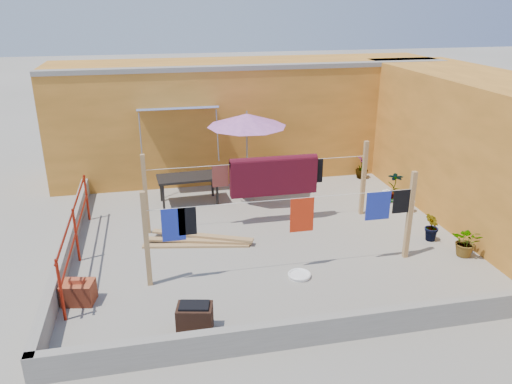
# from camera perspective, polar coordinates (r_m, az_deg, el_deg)

# --- Properties ---
(ground) EXTENTS (80.00, 80.00, 0.00)m
(ground) POSITION_cam_1_polar(r_m,az_deg,el_deg) (10.82, 1.29, -5.25)
(ground) COLOR #9E998E
(ground) RESTS_ON ground
(wall_back) EXTENTS (11.00, 3.27, 3.21)m
(wall_back) POSITION_cam_1_polar(r_m,az_deg,el_deg) (14.73, -0.98, 8.61)
(wall_back) COLOR orange
(wall_back) RESTS_ON ground
(wall_right) EXTENTS (2.40, 9.00, 3.20)m
(wall_right) POSITION_cam_1_polar(r_m,az_deg,el_deg) (12.44, 25.44, 4.12)
(wall_right) COLOR orange
(wall_right) RESTS_ON ground
(parapet_front) EXTENTS (8.30, 0.16, 0.44)m
(parapet_front) POSITION_cam_1_polar(r_m,az_deg,el_deg) (7.76, 7.58, -15.30)
(parapet_front) COLOR gray
(parapet_front) RESTS_ON ground
(parapet_left) EXTENTS (0.16, 7.30, 0.44)m
(parapet_left) POSITION_cam_1_polar(r_m,az_deg,el_deg) (10.64, -20.74, -5.89)
(parapet_left) COLOR gray
(parapet_left) RESTS_ON ground
(red_railing) EXTENTS (0.05, 4.20, 1.10)m
(red_railing) POSITION_cam_1_polar(r_m,az_deg,el_deg) (10.21, -19.98, -3.81)
(red_railing) COLOR maroon
(red_railing) RESTS_ON ground
(clothesline_rig) EXTENTS (5.09, 2.35, 1.80)m
(clothesline_rig) POSITION_cam_1_polar(r_m,az_deg,el_deg) (10.93, 2.09, 1.16)
(clothesline_rig) COLOR tan
(clothesline_rig) RESTS_ON ground
(patio_umbrella) EXTENTS (2.35, 2.35, 2.32)m
(patio_umbrella) POSITION_cam_1_polar(r_m,az_deg,el_deg) (12.13, -1.05, 8.16)
(patio_umbrella) COLOR gray
(patio_umbrella) RESTS_ON ground
(outdoor_table) EXTENTS (1.56, 0.85, 0.71)m
(outdoor_table) POSITION_cam_1_polar(r_m,az_deg,el_deg) (12.52, -7.75, 1.50)
(outdoor_table) COLOR black
(outdoor_table) RESTS_ON ground
(brick_stack) EXTENTS (0.59, 0.48, 0.46)m
(brick_stack) POSITION_cam_1_polar(r_m,az_deg,el_deg) (9.09, -19.64, -10.73)
(brick_stack) COLOR #AC4227
(brick_stack) RESTS_ON ground
(lumber_pile) EXTENTS (2.31, 1.04, 0.14)m
(lumber_pile) POSITION_cam_1_polar(r_m,az_deg,el_deg) (10.60, -6.51, -5.53)
(lumber_pile) COLOR tan
(lumber_pile) RESTS_ON ground
(brazier) EXTENTS (0.61, 0.47, 0.49)m
(brazier) POSITION_cam_1_polar(r_m,az_deg,el_deg) (7.95, -7.00, -14.13)
(brazier) COLOR #311B13
(brazier) RESTS_ON ground
(white_basin) EXTENTS (0.43, 0.43, 0.08)m
(white_basin) POSITION_cam_1_polar(r_m,az_deg,el_deg) (9.40, 4.98, -9.43)
(white_basin) COLOR white
(white_basin) RESTS_ON ground
(water_jug_a) EXTENTS (0.23, 0.23, 0.36)m
(water_jug_a) POSITION_cam_1_polar(r_m,az_deg,el_deg) (13.00, 14.66, -0.54)
(water_jug_a) COLOR white
(water_jug_a) RESTS_ON ground
(water_jug_b) EXTENTS (0.21, 0.21, 0.33)m
(water_jug_b) POSITION_cam_1_polar(r_m,az_deg,el_deg) (12.61, 17.18, -1.55)
(water_jug_b) COLOR white
(water_jug_b) RESTS_ON ground
(green_hose) EXTENTS (0.47, 0.47, 0.07)m
(green_hose) POSITION_cam_1_polar(r_m,az_deg,el_deg) (13.31, 15.00, -0.64)
(green_hose) COLOR #186E22
(green_hose) RESTS_ON ground
(plant_back_a) EXTENTS (0.85, 0.76, 0.86)m
(plant_back_a) POSITION_cam_1_polar(r_m,az_deg,el_deg) (13.72, 1.70, 2.53)
(plant_back_a) COLOR #1C5317
(plant_back_a) RESTS_ON ground
(plant_back_b) EXTENTS (0.45, 0.45, 0.63)m
(plant_back_b) POSITION_cam_1_polar(r_m,az_deg,el_deg) (14.60, 12.01, 2.75)
(plant_back_b) COLOR #1C5317
(plant_back_b) RESTS_ON ground
(plant_right_a) EXTENTS (0.48, 0.45, 0.75)m
(plant_right_a) POSITION_cam_1_polar(r_m,az_deg,el_deg) (13.21, 15.58, 0.73)
(plant_right_a) COLOR #1C5317
(plant_right_a) RESTS_ON ground
(plant_right_b) EXTENTS (0.37, 0.42, 0.65)m
(plant_right_b) POSITION_cam_1_polar(r_m,az_deg,el_deg) (11.18, 19.49, -3.79)
(plant_right_b) COLOR #1C5317
(plant_right_b) RESTS_ON ground
(plant_right_c) EXTENTS (0.75, 0.74, 0.63)m
(plant_right_c) POSITION_cam_1_polar(r_m,az_deg,el_deg) (10.80, 22.95, -5.24)
(plant_right_c) COLOR #1C5317
(plant_right_c) RESTS_ON ground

